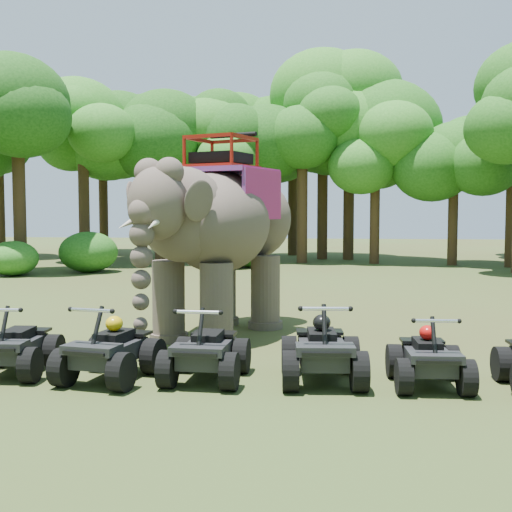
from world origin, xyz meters
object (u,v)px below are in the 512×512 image
(elephant, at_px, (219,234))
(atv_1, at_px, (110,341))
(atv_3, at_px, (322,341))
(atv_2, at_px, (206,342))
(atv_4, at_px, (429,350))
(atv_0, at_px, (14,338))

(elephant, xyz_separation_m, atv_1, (-1.14, -4.20, -1.67))
(elephant, xyz_separation_m, atv_3, (2.42, -3.90, -1.65))
(atv_1, distance_m, atv_3, 3.57)
(atv_2, distance_m, atv_3, 1.95)
(elephant, distance_m, atv_1, 4.67)
(elephant, bearing_deg, atv_4, -23.54)
(atv_1, bearing_deg, atv_0, -176.15)
(atv_4, bearing_deg, atv_3, 174.40)
(elephant, relative_size, atv_2, 3.19)
(atv_0, bearing_deg, atv_1, -9.86)
(atv_0, xyz_separation_m, atv_1, (1.79, -0.19, 0.03))
(atv_3, bearing_deg, atv_0, 176.33)
(elephant, xyz_separation_m, atv_4, (4.14, -3.98, -1.73))
(atv_2, height_order, atv_4, atv_2)
(elephant, distance_m, atv_3, 4.87)
(atv_4, bearing_deg, atv_1, 179.68)
(atv_0, relative_size, atv_2, 0.98)
(elephant, relative_size, atv_4, 3.42)
(atv_3, distance_m, atv_4, 1.73)
(atv_1, distance_m, atv_4, 5.28)
(elephant, bearing_deg, atv_0, -105.79)
(elephant, distance_m, atv_4, 6.00)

